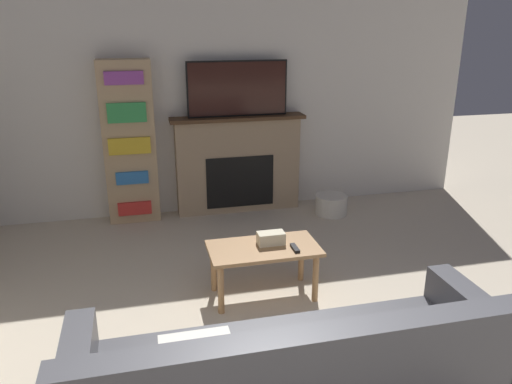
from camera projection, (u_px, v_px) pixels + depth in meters
wall_back at (219, 96)px, 5.72m from camera, size 6.15×0.06×2.70m
fireplace at (238, 164)px, 5.88m from camera, size 1.55×0.28×1.14m
tv at (238, 89)px, 5.58m from camera, size 1.14×0.03×0.62m
couch at (295, 383)px, 2.76m from camera, size 2.44×0.85×0.81m
coffee_table at (264, 254)px, 4.05m from camera, size 0.89×0.48×0.44m
tissue_box at (271, 238)px, 4.06m from camera, size 0.22×0.12×0.10m
remote_control at (295, 248)px, 3.98m from camera, size 0.04×0.15×0.02m
bookshelf at (130, 143)px, 5.48m from camera, size 0.56×0.29×1.79m
storage_basket at (331, 205)px, 5.89m from camera, size 0.37×0.37×0.23m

